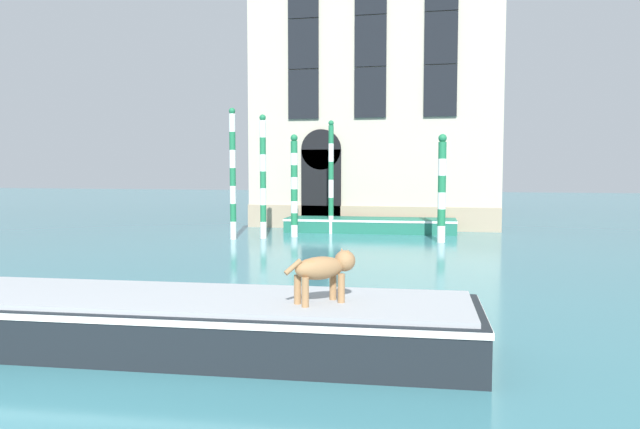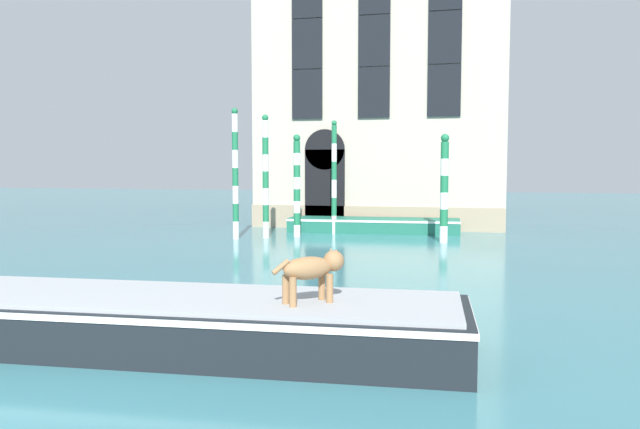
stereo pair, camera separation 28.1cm
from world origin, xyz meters
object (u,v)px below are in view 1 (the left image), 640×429
boat_moored_near_palazzo (370,225)px  mooring_pole_4 (263,176)px  boat_foreground (178,320)px  mooring_pole_3 (233,173)px  mooring_pole_0 (294,185)px  mooring_pole_2 (331,177)px  mooring_pole_1 (442,188)px  dog_on_deck (324,269)px

boat_moored_near_palazzo → mooring_pole_4: bearing=-142.4°
boat_foreground → mooring_pole_3: size_ratio=1.83×
mooring_pole_0 → mooring_pole_4: (-0.91, -0.71, 0.32)m
mooring_pole_2 → mooring_pole_3: bearing=-138.5°
boat_moored_near_palazzo → mooring_pole_1: 4.07m
boat_moored_near_palazzo → mooring_pole_0: 3.53m
mooring_pole_0 → mooring_pole_2: size_ratio=0.86×
mooring_pole_2 → mooring_pole_3: (-2.87, -2.54, 0.14)m
boat_moored_near_palazzo → mooring_pole_2: bearing=-154.4°
boat_foreground → boat_moored_near_palazzo: 15.56m
dog_on_deck → boat_moored_near_palazzo: bearing=53.6°
mooring_pole_2 → mooring_pole_4: bearing=-133.2°
dog_on_deck → mooring_pole_0: 14.06m
boat_foreground → dog_on_deck: dog_on_deck is taller
dog_on_deck → mooring_pole_2: 15.15m
dog_on_deck → mooring_pole_2: size_ratio=0.19×
boat_moored_near_palazzo → mooring_pole_0: (-2.39, -2.09, 1.53)m
boat_foreground → mooring_pole_1: 13.35m
dog_on_deck → mooring_pole_1: 12.98m
mooring_pole_2 → boat_moored_near_palazzo: bearing=28.3°
mooring_pole_3 → boat_foreground: bearing=-72.8°
boat_moored_near_palazzo → mooring_pole_0: bearing=-141.6°
mooring_pole_1 → boat_moored_near_palazzo: bearing=135.5°
dog_on_deck → mooring_pole_4: size_ratio=0.19×
dog_on_deck → mooring_pole_1: size_ratio=0.23×
mooring_pole_0 → dog_on_deck: bearing=-73.5°
dog_on_deck → mooring_pole_0: (-3.98, 13.47, 0.65)m
boat_moored_near_palazzo → mooring_pole_3: (-4.22, -3.27, 1.95)m
boat_foreground → mooring_pole_0: bearing=94.8°
mooring_pole_0 → mooring_pole_1: bearing=-6.3°
boat_moored_near_palazzo → mooring_pole_1: bearing=-47.2°
boat_foreground → dog_on_deck: (2.02, -0.01, 0.78)m
dog_on_deck → mooring_pole_1: mooring_pole_1 is taller
mooring_pole_2 → mooring_pole_4: 2.85m
boat_foreground → mooring_pole_0: 13.68m
mooring_pole_0 → mooring_pole_4: size_ratio=0.85×
mooring_pole_1 → mooring_pole_4: 6.01m
mooring_pole_4 → mooring_pole_0: bearing=38.1°
mooring_pole_3 → mooring_pole_4: bearing=26.8°
boat_foreground → mooring_pole_3: mooring_pole_3 is taller
mooring_pole_0 → boat_foreground: bearing=-81.7°
dog_on_deck → mooring_pole_2: mooring_pole_2 is taller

